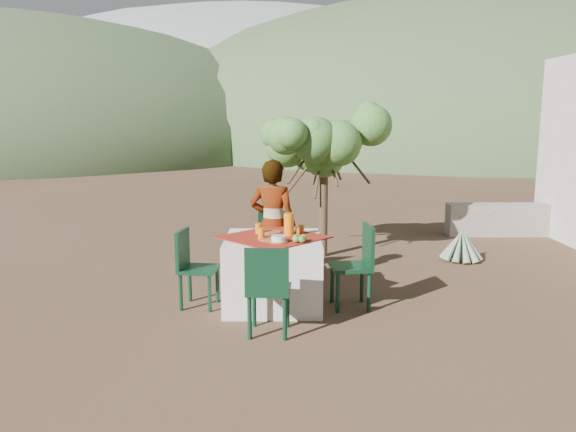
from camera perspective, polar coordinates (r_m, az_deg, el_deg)
The scene contains 24 objects.
ground at distance 6.46m, azimuth 4.24°, elevation -8.27°, with size 160.00×160.00×0.00m, color #3E2C1C.
table at distance 6.10m, azimuth -1.52°, elevation -5.61°, with size 1.30×1.30×0.76m.
chair_far at distance 7.20m, azimuth -1.44°, elevation -2.54°, with size 0.44×0.44×0.83m.
chair_near at distance 5.22m, azimuth -2.04°, elevation -7.17°, with size 0.43×0.43×0.87m.
chair_left at distance 6.12m, azimuth -9.70°, elevation -4.87°, with size 0.44×0.44×0.84m.
chair_right at distance 6.05m, azimuth 7.10°, elevation -4.65°, with size 0.45×0.45×0.90m.
person at distance 6.63m, azimuth -1.55°, elevation -0.86°, with size 0.56×0.37×1.54m, color #8C6651.
shrub_tree at distance 8.16m, azimuth 4.09°, elevation 6.58°, with size 1.66×1.62×1.95m.
agave at distance 8.38m, azimuth 17.21°, elevation -2.91°, with size 0.59×0.60×0.63m.
stone_wall at distance 10.51m, azimuth 22.73°, elevation -0.34°, with size 2.60×0.35×0.55m, color gray.
hill_near_left at distance 40.18m, azimuth -26.21°, elevation 6.13°, with size 40.00×40.00×16.00m, color #334C2B.
hill_near_right at distance 43.98m, azimuth 16.41°, elevation 7.00°, with size 48.00×48.00×20.00m, color #334C2B.
hill_far_center at distance 58.26m, azimuth -3.71°, elevation 8.03°, with size 60.00×60.00×24.00m, color gray.
plate_far at distance 6.21m, azimuth -1.83°, elevation -1.64°, with size 0.24×0.24×0.01m, color brown.
plate_near at distance 5.85m, azimuth -1.89°, elevation -2.39°, with size 0.22×0.22×0.01m, color brown.
glass_far at distance 6.16m, azimuth -3.01°, elevation -1.27°, with size 0.07×0.07×0.12m, color orange.
glass_near at distance 5.88m, azimuth -2.74°, elevation -1.81°, with size 0.07×0.07×0.12m, color orange.
juice_pitcher at distance 6.06m, azimuth 0.10°, elevation -0.84°, with size 0.11×0.11×0.24m, color orange.
bowl_plate at distance 5.74m, azimuth -0.96°, elevation -2.62°, with size 0.19×0.19×0.01m, color brown.
white_bowl at distance 5.74m, azimuth -0.96°, elevation -2.29°, with size 0.15×0.15×0.06m, color silver.
jar_left at distance 6.10m, azimuth 1.01°, elevation -1.53°, with size 0.05×0.05×0.08m, color #C26922.
jar_right at distance 6.18m, azimuth 1.39°, elevation -1.34°, with size 0.06×0.06×0.09m, color #C26922.
napkin_holder at distance 6.15m, azimuth 0.08°, elevation -1.38°, with size 0.07×0.04×0.09m, color silver.
fruit_cluster at distance 5.74m, azimuth 1.13°, elevation -2.30°, with size 0.15×0.14×0.08m.
Camera 1 is at (-0.50, -6.11, 2.03)m, focal length 35.00 mm.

